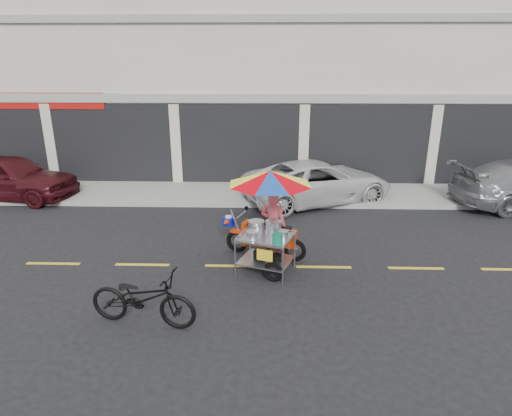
{
  "coord_description": "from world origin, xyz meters",
  "views": [
    {
      "loc": [
        -1.24,
        -8.47,
        4.23
      ],
      "look_at": [
        -1.5,
        0.6,
        1.15
      ],
      "focal_mm": 30.0,
      "sensor_mm": 36.0,
      "label": 1
    }
  ],
  "objects_px": {
    "maroon_sedan": "(9,177)",
    "food_vendor_rig": "(270,205)",
    "white_pickup": "(318,182)",
    "near_bicycle": "(143,298)"
  },
  "relations": [
    {
      "from": "food_vendor_rig",
      "to": "maroon_sedan",
      "type": "bearing_deg",
      "value": 170.45
    },
    {
      "from": "maroon_sedan",
      "to": "near_bicycle",
      "type": "bearing_deg",
      "value": -129.4
    },
    {
      "from": "maroon_sedan",
      "to": "food_vendor_rig",
      "type": "relative_size",
      "value": 1.9
    },
    {
      "from": "white_pickup",
      "to": "near_bicycle",
      "type": "relative_size",
      "value": 2.55
    },
    {
      "from": "maroon_sedan",
      "to": "near_bicycle",
      "type": "height_order",
      "value": "maroon_sedan"
    },
    {
      "from": "maroon_sedan",
      "to": "near_bicycle",
      "type": "xyz_separation_m",
      "value": [
        6.3,
        -6.93,
        -0.24
      ]
    },
    {
      "from": "maroon_sedan",
      "to": "food_vendor_rig",
      "type": "xyz_separation_m",
      "value": [
        8.43,
        -4.66,
        0.68
      ]
    },
    {
      "from": "white_pickup",
      "to": "food_vendor_rig",
      "type": "bearing_deg",
      "value": 139.04
    },
    {
      "from": "maroon_sedan",
      "to": "food_vendor_rig",
      "type": "bearing_deg",
      "value": -110.62
    },
    {
      "from": "near_bicycle",
      "to": "food_vendor_rig",
      "type": "bearing_deg",
      "value": -32.81
    }
  ]
}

